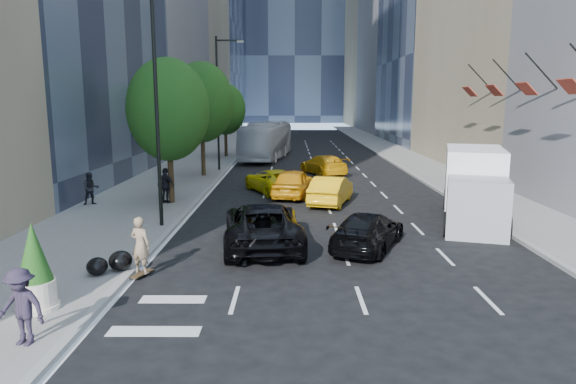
{
  "coord_description": "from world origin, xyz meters",
  "views": [
    {
      "loc": [
        -0.95,
        -17.43,
        5.42
      ],
      "look_at": [
        -1.06,
        4.02,
        1.6
      ],
      "focal_mm": 32.0,
      "sensor_mm": 36.0,
      "label": 1
    }
  ],
  "objects_px": {
    "city_bus": "(267,141)",
    "planter_shrub": "(35,268)",
    "black_sedan_lincoln": "(263,225)",
    "skateboarder": "(141,249)",
    "box_truck": "(474,186)",
    "black_sedan_mercedes": "(368,231)"
  },
  "relations": [
    {
      "from": "black_sedan_lincoln",
      "to": "black_sedan_mercedes",
      "type": "distance_m",
      "value": 3.92
    },
    {
      "from": "skateboarder",
      "to": "city_bus",
      "type": "height_order",
      "value": "city_bus"
    },
    {
      "from": "skateboarder",
      "to": "black_sedan_mercedes",
      "type": "relative_size",
      "value": 0.38
    },
    {
      "from": "black_sedan_mercedes",
      "to": "planter_shrub",
      "type": "relative_size",
      "value": 2.06
    },
    {
      "from": "black_sedan_lincoln",
      "to": "city_bus",
      "type": "xyz_separation_m",
      "value": [
        -1.2,
        29.67,
        0.88
      ]
    },
    {
      "from": "skateboarder",
      "to": "city_bus",
      "type": "xyz_separation_m",
      "value": [
        2.4,
        33.09,
        0.82
      ]
    },
    {
      "from": "black_sedan_mercedes",
      "to": "city_bus",
      "type": "height_order",
      "value": "city_bus"
    },
    {
      "from": "black_sedan_lincoln",
      "to": "box_truck",
      "type": "xyz_separation_m",
      "value": [
        9.29,
        3.97,
        0.83
      ]
    },
    {
      "from": "black_sedan_lincoln",
      "to": "city_bus",
      "type": "distance_m",
      "value": 29.7
    },
    {
      "from": "black_sedan_lincoln",
      "to": "city_bus",
      "type": "height_order",
      "value": "city_bus"
    },
    {
      "from": "skateboarder",
      "to": "city_bus",
      "type": "relative_size",
      "value": 0.15
    },
    {
      "from": "black_sedan_lincoln",
      "to": "planter_shrub",
      "type": "relative_size",
      "value": 2.64
    },
    {
      "from": "skateboarder",
      "to": "black_sedan_lincoln",
      "type": "bearing_deg",
      "value": -116.23
    },
    {
      "from": "city_bus",
      "to": "planter_shrub",
      "type": "distance_m",
      "value": 36.2
    },
    {
      "from": "black_sedan_lincoln",
      "to": "box_truck",
      "type": "height_order",
      "value": "box_truck"
    },
    {
      "from": "black_sedan_lincoln",
      "to": "planter_shrub",
      "type": "xyz_separation_m",
      "value": [
        -5.45,
        -6.28,
        0.4
      ]
    },
    {
      "from": "black_sedan_mercedes",
      "to": "planter_shrub",
      "type": "distance_m",
      "value": 11.13
    },
    {
      "from": "city_bus",
      "to": "black_sedan_mercedes",
      "type": "bearing_deg",
      "value": -72.25
    },
    {
      "from": "black_sedan_lincoln",
      "to": "box_truck",
      "type": "bearing_deg",
      "value": -162.32
    },
    {
      "from": "planter_shrub",
      "to": "skateboarder",
      "type": "bearing_deg",
      "value": 57.07
    },
    {
      "from": "black_sedan_mercedes",
      "to": "city_bus",
      "type": "xyz_separation_m",
      "value": [
        -5.11,
        29.95,
        1.04
      ]
    },
    {
      "from": "box_truck",
      "to": "skateboarder",
      "type": "bearing_deg",
      "value": -133.73
    }
  ]
}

